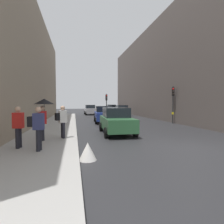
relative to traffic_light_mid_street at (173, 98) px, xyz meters
The scene contains 15 objects.
ground_plane 10.57m from the traffic_light_mid_street, 117.12° to the right, with size 120.00×120.00×0.00m, color #28282B.
sidewalk_kerb 12.01m from the traffic_light_mid_street, 164.60° to the right, with size 3.34×40.00×0.16m, color #A8A5A0.
building_facade_right 10.04m from the traffic_light_mid_street, 47.50° to the left, with size 12.00×35.66×12.57m, color #5B514C.
traffic_light_mid_street is the anchor object (origin of this frame).
traffic_light_far_median 10.78m from the traffic_light_mid_street, 118.50° to the left, with size 0.25×0.43×3.43m.
car_white_compact 11.97m from the traffic_light_mid_street, 100.98° to the left, with size 2.19×4.29×1.76m.
car_silver_hatchback 17.53m from the traffic_light_mid_street, 113.52° to the left, with size 2.10×4.24×1.76m.
car_green_estate 8.64m from the traffic_light_mid_street, 145.99° to the right, with size 2.13×4.26×1.76m.
car_blue_van 7.32m from the traffic_light_mid_street, 160.52° to the left, with size 2.25×4.31×1.76m.
car_dark_suv 20.93m from the traffic_light_mid_street, 95.86° to the left, with size 2.12×4.25×1.76m.
pedestrian_with_umbrella 13.23m from the traffic_light_mid_street, 149.13° to the right, with size 1.00×1.00×2.14m.
pedestrian_with_grey_backpack 14.41m from the traffic_light_mid_street, 141.69° to the right, with size 0.63×0.37×1.77m.
pedestrian_with_black_backpack 12.34m from the traffic_light_mid_street, 148.64° to the right, with size 0.66×0.48×1.77m.
pedestrian_in_red_jacket 14.75m from the traffic_light_mid_street, 145.83° to the right, with size 0.44×0.36×1.77m.
warning_sign_triangle 13.88m from the traffic_light_mid_street, 133.05° to the right, with size 0.64×0.64×0.65m, color silver.
Camera 1 is at (-5.14, -7.34, 2.07)m, focal length 28.69 mm.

